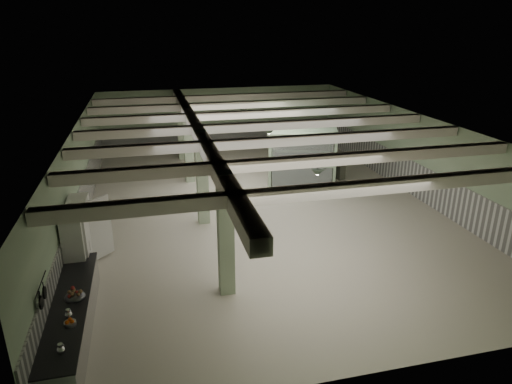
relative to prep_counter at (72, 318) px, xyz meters
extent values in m
plane|color=beige|center=(6.54, 7.00, -0.46)|extent=(20.00, 20.00, 0.00)
cube|color=silver|center=(6.54, 7.00, 3.14)|extent=(14.00, 20.00, 0.02)
cube|color=#A9C49D|center=(6.54, 17.00, 1.34)|extent=(14.00, 0.02, 3.60)
cube|color=#A9C49D|center=(6.54, -3.00, 1.34)|extent=(14.00, 0.02, 3.60)
cube|color=#A9C49D|center=(-0.46, 7.00, 1.34)|extent=(0.02, 20.00, 3.60)
cube|color=#A9C49D|center=(13.54, 7.00, 1.34)|extent=(0.02, 20.00, 3.60)
cube|color=silver|center=(-0.43, 7.00, 0.29)|extent=(0.05, 19.90, 1.50)
cube|color=silver|center=(13.52, 7.00, 0.29)|extent=(0.05, 19.90, 1.50)
cube|color=silver|center=(6.54, 16.98, 0.29)|extent=(13.90, 0.05, 1.50)
cube|color=white|center=(4.04, 7.00, 2.92)|extent=(0.45, 19.90, 0.40)
cube|color=white|center=(6.54, -0.50, 2.96)|extent=(13.90, 0.35, 0.32)
cube|color=white|center=(6.54, 2.00, 2.96)|extent=(13.90, 0.35, 0.32)
cube|color=white|center=(6.54, 4.50, 2.96)|extent=(13.90, 0.35, 0.32)
cube|color=white|center=(6.54, 7.00, 2.96)|extent=(13.90, 0.35, 0.32)
cube|color=white|center=(6.54, 9.50, 2.96)|extent=(13.90, 0.35, 0.32)
cube|color=white|center=(6.54, 12.00, 2.96)|extent=(13.90, 0.35, 0.32)
cube|color=white|center=(6.54, 14.50, 2.96)|extent=(13.90, 0.35, 0.32)
cube|color=#A5BA96|center=(4.04, 1.00, 1.34)|extent=(0.42, 0.42, 3.60)
cube|color=#A5BA96|center=(4.04, 6.00, 1.34)|extent=(0.42, 0.42, 3.60)
cube|color=#A5BA96|center=(4.04, 11.00, 1.34)|extent=(0.42, 0.42, 3.60)
cube|color=#A5BA96|center=(4.04, 15.00, 1.34)|extent=(0.42, 0.42, 3.60)
cylinder|color=black|center=(-0.39, -0.60, 1.39)|extent=(0.02, 1.20, 0.02)
cone|color=#2C3B2E|center=(7.04, 2.00, 2.59)|extent=(0.44, 0.44, 0.22)
cone|color=#2C3B2E|center=(7.04, 7.50, 2.59)|extent=(0.44, 0.44, 0.22)
cone|color=#2C3B2E|center=(7.04, 12.50, 2.59)|extent=(0.44, 0.44, 0.22)
cube|color=silver|center=(0.00, 0.00, -0.02)|extent=(0.85, 5.06, 0.88)
cube|color=black|center=(0.00, 0.00, 0.43)|extent=(0.89, 5.10, 0.04)
cylinder|color=#B2B2B7|center=(0.15, -0.94, 0.49)|extent=(0.27, 0.27, 0.10)
cylinder|color=black|center=(-0.34, -1.00, 1.17)|extent=(0.04, 0.30, 0.30)
cylinder|color=black|center=(-0.34, -0.61, 1.17)|extent=(0.04, 0.29, 0.29)
cube|color=white|center=(-0.11, 3.20, 0.61)|extent=(0.58, 2.33, 2.13)
cube|color=white|center=(0.21, 2.67, 0.61)|extent=(0.06, 0.87, 2.03)
cube|color=white|center=(0.33, 3.83, 0.61)|extent=(0.66, 0.66, 2.03)
cube|color=silver|center=(0.25, 2.67, 0.61)|extent=(0.02, 0.05, 0.30)
cube|color=silver|center=(0.25, 3.73, 0.61)|extent=(0.02, 0.05, 0.30)
cube|color=#A5C79F|center=(7.54, 9.13, 0.77)|extent=(0.15, 0.15, 2.46)
cube|color=#A5C79F|center=(8.30, 11.47, 0.77)|extent=(0.15, 0.15, 2.46)
cube|color=#A5C79F|center=(10.34, 8.21, 0.77)|extent=(0.15, 0.15, 2.46)
cube|color=#A5C79F|center=(11.11, 10.55, 0.77)|extent=(0.15, 0.15, 2.46)
cube|color=#A5C79F|center=(9.32, 9.84, 2.06)|extent=(3.89, 3.58, 0.12)
cube|color=silver|center=(8.94, 8.67, 0.09)|extent=(2.64, 0.91, 1.05)
cube|color=silver|center=(8.94, 8.67, 1.32)|extent=(2.64, 0.91, 1.22)
cube|color=silver|center=(9.71, 11.01, 0.09)|extent=(2.64, 0.91, 1.05)
cube|color=silver|center=(9.71, 11.01, 1.32)|extent=(2.64, 0.91, 1.22)
cube|color=silver|center=(7.92, 10.30, 0.09)|extent=(0.76, 2.17, 1.05)
cube|color=silver|center=(7.92, 10.30, 1.32)|extent=(0.76, 2.17, 1.22)
cube|color=silver|center=(10.73, 9.38, 0.09)|extent=(0.76, 2.17, 1.05)
cube|color=silver|center=(10.73, 9.38, 1.32)|extent=(0.76, 2.17, 1.22)
cube|color=#606252|center=(11.21, 9.61, 0.12)|extent=(0.53, 0.63, 1.15)
camera|label=1|loc=(2.17, -10.18, 6.82)|focal=32.00mm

